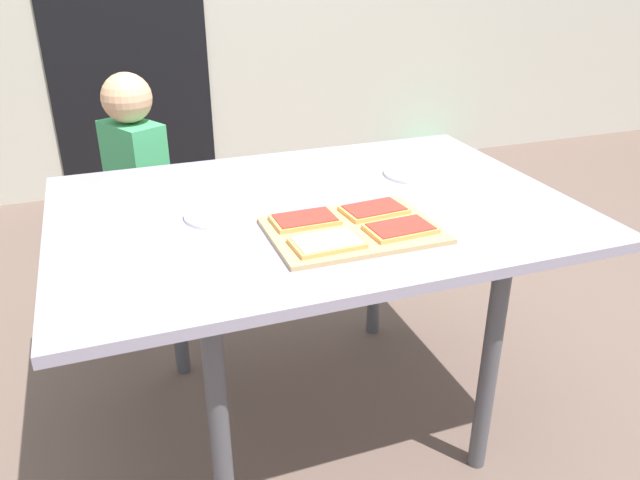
# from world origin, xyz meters

# --- Properties ---
(ground_plane) EXTENTS (16.00, 16.00, 0.00)m
(ground_plane) POSITION_xyz_m (0.00, 0.00, 0.00)
(ground_plane) COLOR brown
(house_door) EXTENTS (0.90, 0.02, 2.00)m
(house_door) POSITION_xyz_m (-0.31, 2.30, 1.00)
(house_door) COLOR black
(house_door) RESTS_ON ground
(dining_table) EXTENTS (1.41, 0.99, 0.73)m
(dining_table) POSITION_xyz_m (0.00, 0.00, 0.66)
(dining_table) COLOR #968FA2
(dining_table) RESTS_ON ground
(cutting_board) EXTENTS (0.42, 0.30, 0.01)m
(cutting_board) POSITION_xyz_m (0.03, -0.20, 0.74)
(cutting_board) COLOR tan
(cutting_board) RESTS_ON dining_table
(pizza_slice_near_right) EXTENTS (0.17, 0.12, 0.01)m
(pizza_slice_near_right) POSITION_xyz_m (0.13, -0.26, 0.75)
(pizza_slice_near_right) COLOR #E89E52
(pizza_slice_near_right) RESTS_ON cutting_board
(pizza_slice_far_right) EXTENTS (0.18, 0.12, 0.01)m
(pizza_slice_far_right) POSITION_xyz_m (0.12, -0.13, 0.75)
(pizza_slice_far_right) COLOR #E89E52
(pizza_slice_far_right) RESTS_ON cutting_board
(pizza_slice_far_left) EXTENTS (0.17, 0.11, 0.01)m
(pizza_slice_far_left) POSITION_xyz_m (-0.07, -0.13, 0.75)
(pizza_slice_far_left) COLOR #E89E52
(pizza_slice_far_left) RESTS_ON cutting_board
(pizza_slice_near_left) EXTENTS (0.17, 0.11, 0.01)m
(pizza_slice_near_left) POSITION_xyz_m (-0.07, -0.27, 0.75)
(pizza_slice_near_left) COLOR #E89E52
(pizza_slice_near_left) RESTS_ON cutting_board
(plate_white_right) EXTENTS (0.21, 0.21, 0.01)m
(plate_white_right) POSITION_xyz_m (0.39, 0.13, 0.74)
(plate_white_right) COLOR white
(plate_white_right) RESTS_ON dining_table
(plate_white_left) EXTENTS (0.21, 0.21, 0.01)m
(plate_white_left) POSITION_xyz_m (-0.25, 0.01, 0.74)
(plate_white_left) COLOR white
(plate_white_left) RESTS_ON dining_table
(child_left) EXTENTS (0.24, 0.28, 0.98)m
(child_left) POSITION_xyz_m (-0.42, 0.80, 0.57)
(child_left) COLOR #4B2C6B
(child_left) RESTS_ON ground
(garden_hose_coil) EXTENTS (0.41, 0.41, 0.04)m
(garden_hose_coil) POSITION_xyz_m (1.63, 2.07, 0.02)
(garden_hose_coil) COLOR #32BE78
(garden_hose_coil) RESTS_ON ground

